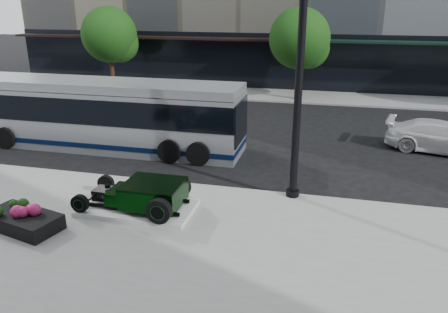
% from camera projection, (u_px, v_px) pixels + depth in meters
% --- Properties ---
extents(ground, '(120.00, 120.00, 0.00)m').
position_uv_depth(ground, '(240.00, 169.00, 16.81)').
color(ground, black).
rests_on(ground, ground).
extents(sidewalk_far, '(70.00, 4.00, 0.12)m').
position_uv_depth(sidewalk_far, '(282.00, 96.00, 29.59)').
color(sidewalk_far, gray).
rests_on(sidewalk_far, ground).
extents(street_trees, '(29.80, 3.80, 5.70)m').
position_uv_depth(street_trees, '(302.00, 41.00, 27.24)').
color(street_trees, black).
rests_on(street_trees, sidewalk_far).
extents(display_plinth, '(3.40, 1.80, 0.15)m').
position_uv_depth(display_plinth, '(138.00, 208.00, 13.25)').
color(display_plinth, silver).
rests_on(display_plinth, sidewalk_near).
extents(hot_rod, '(3.22, 2.00, 0.81)m').
position_uv_depth(hot_rod, '(147.00, 194.00, 13.01)').
color(hot_rod, black).
rests_on(hot_rod, display_plinth).
extents(info_plaque, '(0.42, 0.33, 0.31)m').
position_uv_depth(info_plaque, '(54.00, 220.00, 12.39)').
color(info_plaque, silver).
rests_on(info_plaque, sidewalk_near).
extents(lamppost, '(0.43, 0.43, 7.81)m').
position_uv_depth(lamppost, '(299.00, 86.00, 13.05)').
color(lamppost, black).
rests_on(lamppost, sidewalk_near).
extents(flower_planter, '(2.36, 1.57, 0.70)m').
position_uv_depth(flower_planter, '(23.00, 219.00, 12.16)').
color(flower_planter, black).
rests_on(flower_planter, sidewalk_near).
extents(transit_bus, '(12.12, 2.88, 2.92)m').
position_uv_depth(transit_bus, '(106.00, 114.00, 18.96)').
color(transit_bus, '#A1A5AA').
rests_on(transit_bus, ground).
extents(white_sedan, '(4.81, 2.77, 1.31)m').
position_uv_depth(white_sedan, '(442.00, 137.00, 18.57)').
color(white_sedan, white).
rests_on(white_sedan, ground).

